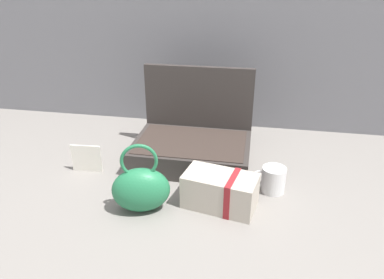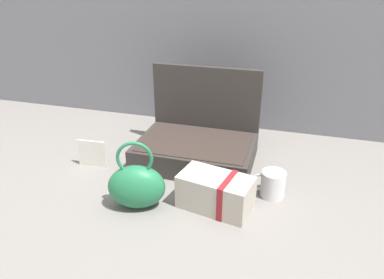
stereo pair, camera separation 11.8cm
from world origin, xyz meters
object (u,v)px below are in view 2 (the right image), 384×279
Objects in this scene: open_suitcase at (198,142)px; cream_toiletry_bag at (216,192)px; teal_pouch_handbag at (137,186)px; coffee_mug at (272,184)px; info_card_left at (92,153)px.

cream_toiletry_bag is at bearing -64.24° from open_suitcase.
teal_pouch_handbag is 0.94× the size of cream_toiletry_bag.
open_suitcase is at bearing 149.62° from coffee_mug.
info_card_left is (-0.71, 0.01, 0.01)m from coffee_mug.
teal_pouch_handbag is 2.04× the size of info_card_left.
cream_toiletry_bag is 0.21m from coffee_mug.
open_suitcase is 1.92× the size of teal_pouch_handbag.
info_card_left is at bearing -155.80° from open_suitcase.
info_card_left is at bearing 165.90° from cream_toiletry_bag.
open_suitcase is at bearing 74.80° from teal_pouch_handbag.
coffee_mug is (0.32, -0.19, -0.03)m from open_suitcase.
coffee_mug is (0.43, 0.19, -0.03)m from teal_pouch_handbag.
info_card_left is (-0.54, 0.14, -0.00)m from cream_toiletry_bag.
cream_toiletry_bag is at bearing -18.09° from info_card_left.
cream_toiletry_bag is (0.15, -0.31, -0.02)m from open_suitcase.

